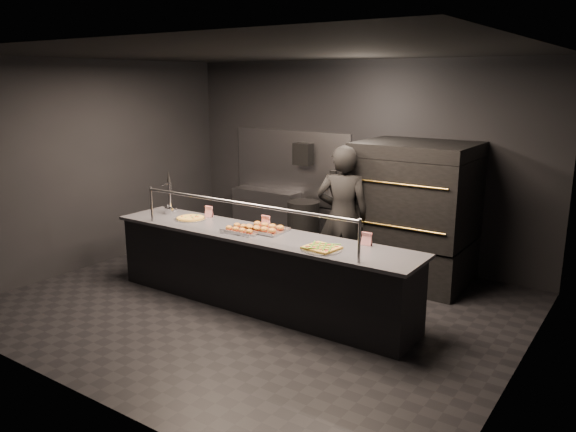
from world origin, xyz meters
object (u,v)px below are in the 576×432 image
object	(u,v)px
prep_shelf	(266,216)
square_pizza	(322,248)
slider_tray_a	(243,229)
slider_tray_b	(265,228)
round_pizza	(191,218)
towel_dispenser	(303,154)
beer_tap	(170,202)
trash_bin	(303,228)
worker	(342,217)
service_counter	(259,269)
fire_extinguisher	(333,188)
pizza_oven	(414,212)

from	to	relation	value
prep_shelf	square_pizza	size ratio (longest dim) A/B	2.71
slider_tray_a	slider_tray_b	world-z (taller)	slider_tray_b
round_pizza	slider_tray_a	xyz separation A→B (m)	(0.96, -0.09, 0.01)
towel_dispenser	round_pizza	xyz separation A→B (m)	(-0.25, -2.35, -0.61)
beer_tap	trash_bin	xyz separation A→B (m)	(0.89, 1.98, -0.67)
beer_tap	round_pizza	size ratio (longest dim) A/B	1.43
round_pizza	slider_tray_a	world-z (taller)	slider_tray_a
prep_shelf	towel_dispenser	bearing A→B (deg)	5.71
slider_tray_b	towel_dispenser	bearing A→B (deg)	111.68
beer_tap	worker	xyz separation A→B (m)	(2.10, 1.05, -0.14)
service_counter	square_pizza	bearing A→B (deg)	-8.72
service_counter	slider_tray_b	bearing A→B (deg)	90.14
slider_tray_a	service_counter	bearing A→B (deg)	13.50
beer_tap	round_pizza	bearing A→B (deg)	-9.33
beer_tap	slider_tray_b	world-z (taller)	beer_tap
fire_extinguisher	beer_tap	bearing A→B (deg)	-118.71
pizza_oven	towel_dispenser	xyz separation A→B (m)	(-2.10, 0.49, 0.58)
fire_extinguisher	slider_tray_b	xyz separation A→B (m)	(0.35, -2.27, -0.11)
trash_bin	fire_extinguisher	bearing A→B (deg)	39.64
pizza_oven	trash_bin	distance (m)	2.00
towel_dispenser	fire_extinguisher	world-z (taller)	towel_dispenser
pizza_oven	worker	bearing A→B (deg)	-133.76
fire_extinguisher	trash_bin	xyz separation A→B (m)	(-0.36, -0.30, -0.64)
square_pizza	slider_tray_a	bearing A→B (deg)	175.00
beer_tap	square_pizza	size ratio (longest dim) A/B	1.34
round_pizza	square_pizza	world-z (taller)	square_pizza
round_pizza	beer_tap	bearing A→B (deg)	170.67
beer_tap	round_pizza	distance (m)	0.48
towel_dispenser	trash_bin	world-z (taller)	towel_dispenser
pizza_oven	square_pizza	bearing A→B (deg)	-96.28
service_counter	fire_extinguisher	bearing A→B (deg)	98.30
prep_shelf	worker	size ratio (longest dim) A/B	0.63
service_counter	towel_dispenser	distance (m)	2.78
service_counter	round_pizza	bearing A→B (deg)	177.78
beer_tap	slider_tray_b	distance (m)	1.61
pizza_oven	slider_tray_b	distance (m)	2.14
service_counter	fire_extinguisher	size ratio (longest dim) A/B	8.12
slider_tray_a	worker	distance (m)	1.40
beer_tap	fire_extinguisher	bearing A→B (deg)	61.29
worker	slider_tray_b	bearing A→B (deg)	43.63
pizza_oven	trash_bin	size ratio (longest dim) A/B	2.26
towel_dispenser	square_pizza	size ratio (longest dim) A/B	0.79
square_pizza	round_pizza	bearing A→B (deg)	174.78
slider_tray_a	trash_bin	bearing A→B (deg)	103.45
prep_shelf	square_pizza	distance (m)	3.60
beer_tap	square_pizza	bearing A→B (deg)	-5.94
service_counter	square_pizza	size ratio (longest dim) A/B	9.25
square_pizza	worker	xyz separation A→B (m)	(-0.47, 1.32, 0.01)
fire_extinguisher	worker	bearing A→B (deg)	-55.32
slider_tray_a	towel_dispenser	bearing A→B (deg)	106.11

